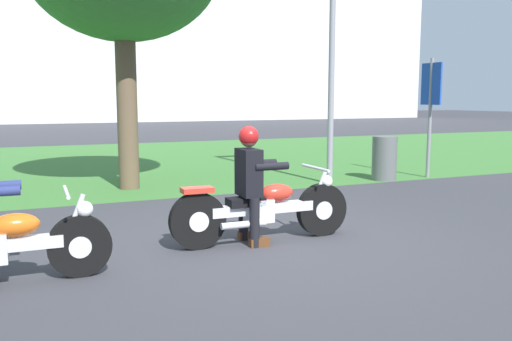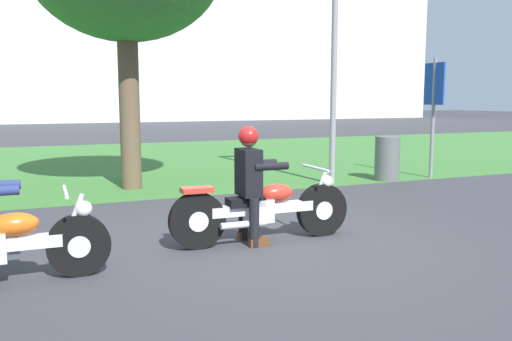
{
  "view_description": "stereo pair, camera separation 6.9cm",
  "coord_description": "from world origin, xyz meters",
  "px_view_note": "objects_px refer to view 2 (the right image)",
  "views": [
    {
      "loc": [
        -2.63,
        -5.59,
        1.72
      ],
      "look_at": [
        -0.03,
        0.36,
        0.85
      ],
      "focal_mm": 37.36,
      "sensor_mm": 36.0,
      "label": 1
    },
    {
      "loc": [
        -2.56,
        -5.62,
        1.72
      ],
      "look_at": [
        -0.03,
        0.36,
        0.85
      ],
      "focal_mm": 37.36,
      "sensor_mm": 36.0,
      "label": 2
    }
  ],
  "objects_px": {
    "motorcycle_lead": "(263,209)",
    "streetlight_pole": "(340,1)",
    "trash_can": "(387,158)",
    "sign_banner": "(434,99)",
    "rider_lead": "(250,175)"
  },
  "relations": [
    {
      "from": "sign_banner",
      "to": "streetlight_pole",
      "type": "bearing_deg",
      "value": 177.42
    },
    {
      "from": "motorcycle_lead",
      "to": "rider_lead",
      "type": "relative_size",
      "value": 1.63
    },
    {
      "from": "motorcycle_lead",
      "to": "trash_can",
      "type": "distance_m",
      "value": 5.64
    },
    {
      "from": "motorcycle_lead",
      "to": "streetlight_pole",
      "type": "distance_m",
      "value": 5.78
    },
    {
      "from": "trash_can",
      "to": "sign_banner",
      "type": "distance_m",
      "value": 1.7
    },
    {
      "from": "motorcycle_lead",
      "to": "sign_banner",
      "type": "distance_m",
      "value": 6.67
    },
    {
      "from": "motorcycle_lead",
      "to": "trash_can",
      "type": "height_order",
      "value": "trash_can"
    },
    {
      "from": "rider_lead",
      "to": "sign_banner",
      "type": "xyz_separation_m",
      "value": [
        5.73,
        3.44,
        0.9
      ]
    },
    {
      "from": "rider_lead",
      "to": "motorcycle_lead",
      "type": "bearing_deg",
      "value": -0.79
    },
    {
      "from": "trash_can",
      "to": "rider_lead",
      "type": "bearing_deg",
      "value": -142.72
    },
    {
      "from": "streetlight_pole",
      "to": "trash_can",
      "type": "bearing_deg",
      "value": -2.43
    },
    {
      "from": "rider_lead",
      "to": "sign_banner",
      "type": "bearing_deg",
      "value": 31.91
    },
    {
      "from": "trash_can",
      "to": "motorcycle_lead",
      "type": "bearing_deg",
      "value": -141.64
    },
    {
      "from": "motorcycle_lead",
      "to": "streetlight_pole",
      "type": "height_order",
      "value": "streetlight_pole"
    },
    {
      "from": "motorcycle_lead",
      "to": "streetlight_pole",
      "type": "relative_size",
      "value": 0.39
    }
  ]
}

